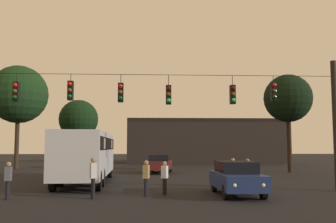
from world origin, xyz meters
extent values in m
plane|color=black|center=(0.00, 24.50, 0.00)|extent=(168.00, 168.00, 0.00)
cylinder|color=black|center=(9.50, 14.43, 3.29)|extent=(0.28, 0.28, 6.58)
cylinder|color=black|center=(0.00, 14.43, 5.77)|extent=(19.01, 0.02, 0.02)
cylinder|color=black|center=(-6.43, 14.43, 5.55)|extent=(0.03, 0.03, 0.41)
cube|color=black|center=(-6.43, 14.43, 4.87)|extent=(0.26, 0.32, 0.95)
sphere|color=red|center=(-6.43, 14.25, 5.17)|extent=(0.20, 0.20, 0.20)
sphere|color=#5B3D0C|center=(-6.43, 14.25, 4.87)|extent=(0.20, 0.20, 0.20)
sphere|color=#0C4219|center=(-6.43, 14.25, 4.57)|extent=(0.20, 0.20, 0.20)
cylinder|color=black|center=(-3.80, 14.43, 5.59)|extent=(0.03, 0.03, 0.35)
cube|color=black|center=(-3.80, 14.43, 4.94)|extent=(0.26, 0.32, 0.95)
sphere|color=red|center=(-3.80, 14.25, 5.24)|extent=(0.20, 0.20, 0.20)
sphere|color=#5B3D0C|center=(-3.80, 14.25, 4.94)|extent=(0.20, 0.20, 0.20)
sphere|color=#0C4219|center=(-3.80, 14.25, 4.64)|extent=(0.20, 0.20, 0.20)
cylinder|color=black|center=(-1.34, 14.43, 5.55)|extent=(0.03, 0.03, 0.43)
cube|color=black|center=(-1.34, 14.43, 4.86)|extent=(0.26, 0.32, 0.95)
sphere|color=red|center=(-1.34, 14.25, 5.16)|extent=(0.20, 0.20, 0.20)
sphere|color=#5B3D0C|center=(-1.34, 14.25, 4.86)|extent=(0.20, 0.20, 0.20)
sphere|color=#0C4219|center=(-1.34, 14.25, 4.56)|extent=(0.20, 0.20, 0.20)
cylinder|color=black|center=(1.04, 14.43, 5.50)|extent=(0.03, 0.03, 0.52)
cube|color=black|center=(1.04, 14.43, 4.76)|extent=(0.26, 0.32, 0.95)
sphere|color=#510A0A|center=(1.04, 14.25, 5.06)|extent=(0.20, 0.20, 0.20)
sphere|color=#5B3D0C|center=(1.04, 14.25, 4.76)|extent=(0.20, 0.20, 0.20)
sphere|color=#1EE04C|center=(1.04, 14.25, 4.46)|extent=(0.20, 0.20, 0.20)
cylinder|color=black|center=(4.27, 14.43, 5.52)|extent=(0.03, 0.03, 0.49)
cube|color=black|center=(4.27, 14.43, 4.80)|extent=(0.26, 0.32, 0.95)
sphere|color=#510A0A|center=(4.27, 14.25, 5.10)|extent=(0.20, 0.20, 0.20)
sphere|color=#5B3D0C|center=(4.27, 14.25, 4.80)|extent=(0.20, 0.20, 0.20)
sphere|color=#1EE04C|center=(4.27, 14.25, 4.50)|extent=(0.20, 0.20, 0.20)
cylinder|color=black|center=(6.36, 14.43, 5.60)|extent=(0.03, 0.03, 0.31)
cube|color=black|center=(6.36, 14.43, 4.97)|extent=(0.26, 0.32, 0.95)
sphere|color=red|center=(6.36, 14.25, 5.27)|extent=(0.20, 0.20, 0.20)
sphere|color=#5B3D0C|center=(6.36, 14.25, 4.97)|extent=(0.20, 0.20, 0.20)
sphere|color=#0C4219|center=(6.36, 14.25, 4.67)|extent=(0.20, 0.20, 0.20)
cube|color=#B7BCC6|center=(-3.68, 19.07, 1.75)|extent=(2.89, 11.08, 2.50)
cube|color=black|center=(-3.68, 19.07, 2.36)|extent=(2.90, 10.42, 0.70)
cylinder|color=black|center=(-4.93, 22.99, 0.50)|extent=(0.32, 1.01, 1.00)
cylinder|color=black|center=(-2.71, 23.07, 0.50)|extent=(0.32, 1.01, 1.00)
cylinder|color=black|center=(-4.71, 16.84, 0.50)|extent=(0.32, 1.01, 1.00)
cylinder|color=black|center=(-2.50, 16.91, 0.50)|extent=(0.32, 1.01, 1.00)
cylinder|color=black|center=(-4.64, 14.86, 0.50)|extent=(0.32, 1.01, 1.00)
cylinder|color=black|center=(-2.43, 14.93, 0.50)|extent=(0.32, 1.01, 1.00)
cube|color=beige|center=(-3.80, 22.37, 2.36)|extent=(2.59, 0.89, 0.56)
cube|color=beige|center=(-3.59, 16.32, 2.36)|extent=(2.59, 0.89, 0.56)
cube|color=navy|center=(4.05, 12.92, 0.66)|extent=(1.82, 4.31, 0.68)
cube|color=black|center=(4.05, 13.07, 1.26)|extent=(1.59, 2.33, 0.52)
cylinder|color=black|center=(4.85, 11.51, 0.32)|extent=(0.22, 0.64, 0.64)
cylinder|color=black|center=(3.27, 11.50, 0.32)|extent=(0.22, 0.64, 0.64)
cylinder|color=black|center=(4.84, 14.34, 0.32)|extent=(0.22, 0.64, 0.64)
cylinder|color=black|center=(3.26, 14.34, 0.32)|extent=(0.22, 0.64, 0.64)
sphere|color=white|center=(4.64, 10.82, 0.66)|extent=(0.18, 0.18, 0.18)
sphere|color=white|center=(3.49, 10.82, 0.66)|extent=(0.18, 0.18, 0.18)
cube|color=#511919|center=(0.96, 27.60, 0.66)|extent=(2.30, 4.48, 0.68)
cube|color=black|center=(0.94, 27.45, 1.26)|extent=(1.85, 2.49, 0.52)
cylinder|color=black|center=(0.34, 29.11, 0.32)|extent=(0.29, 0.66, 0.64)
cylinder|color=black|center=(1.91, 28.92, 0.32)|extent=(0.29, 0.66, 0.64)
cylinder|color=black|center=(0.00, 26.29, 0.32)|extent=(0.29, 0.66, 0.64)
cylinder|color=black|center=(1.57, 26.10, 0.32)|extent=(0.29, 0.66, 0.64)
sphere|color=white|center=(0.63, 29.76, 0.66)|extent=(0.18, 0.18, 0.18)
sphere|color=white|center=(1.78, 29.62, 0.66)|extent=(0.18, 0.18, 0.18)
cylinder|color=black|center=(4.56, 16.02, 0.39)|extent=(0.14, 0.14, 0.78)
cylinder|color=black|center=(4.56, 15.86, 0.39)|extent=(0.14, 0.14, 0.78)
cube|color=maroon|center=(4.56, 15.94, 1.07)|extent=(0.25, 0.37, 0.58)
sphere|color=#8C6B51|center=(4.56, 15.94, 1.47)|extent=(0.21, 0.21, 0.21)
cylinder|color=black|center=(0.83, 13.33, 0.38)|extent=(0.14, 0.14, 0.75)
cylinder|color=black|center=(0.78, 13.17, 0.38)|extent=(0.14, 0.14, 0.75)
cube|color=silver|center=(0.80, 13.25, 1.03)|extent=(0.34, 0.42, 0.56)
sphere|color=#8C6B51|center=(0.80, 13.25, 1.42)|extent=(0.20, 0.20, 0.20)
cylinder|color=black|center=(-5.78, 11.95, 0.38)|extent=(0.14, 0.14, 0.77)
cylinder|color=black|center=(-5.80, 12.11, 0.38)|extent=(0.14, 0.14, 0.77)
cube|color=#4C4C56|center=(-5.79, 12.03, 1.06)|extent=(0.29, 0.39, 0.58)
sphere|color=#8C6B51|center=(-5.79, 12.03, 1.45)|extent=(0.21, 0.21, 0.21)
cylinder|color=black|center=(-0.02, 12.88, 0.39)|extent=(0.14, 0.14, 0.78)
cylinder|color=black|center=(-0.06, 12.72, 0.39)|extent=(0.14, 0.14, 0.78)
cube|color=#997F4C|center=(-0.04, 12.80, 1.07)|extent=(0.31, 0.40, 0.59)
sphere|color=#8C6B51|center=(-0.04, 12.80, 1.47)|extent=(0.21, 0.21, 0.21)
cylinder|color=black|center=(-2.30, 12.16, 0.43)|extent=(0.14, 0.14, 0.86)
cylinder|color=black|center=(-2.25, 12.01, 0.43)|extent=(0.14, 0.14, 0.86)
cube|color=silver|center=(-2.28, 12.09, 1.18)|extent=(0.35, 0.42, 0.64)
sphere|color=#8C6B51|center=(-2.28, 12.09, 1.62)|extent=(0.23, 0.23, 0.23)
cylinder|color=black|center=(5.45, 16.47, 0.38)|extent=(0.14, 0.14, 0.75)
cylinder|color=black|center=(5.50, 16.32, 0.38)|extent=(0.14, 0.14, 0.75)
cube|color=black|center=(5.48, 16.40, 1.04)|extent=(0.34, 0.42, 0.57)
sphere|color=#8C6B51|center=(5.48, 16.40, 1.42)|extent=(0.20, 0.20, 0.20)
cube|color=black|center=(7.49, 48.64, 2.66)|extent=(20.53, 9.88, 5.32)
cube|color=black|center=(7.49, 48.64, 5.57)|extent=(20.53, 9.88, 0.50)
cylinder|color=black|center=(12.07, 27.77, 2.45)|extent=(0.38, 0.38, 4.91)
sphere|color=black|center=(12.07, 27.77, 6.36)|extent=(4.14, 4.14, 4.14)
cylinder|color=#2D2116|center=(-8.62, 42.55, 1.93)|extent=(0.45, 0.45, 3.85)
sphere|color=black|center=(-8.62, 42.55, 5.52)|extent=(4.78, 4.78, 4.78)
cylinder|color=#2D2116|center=(-13.03, 33.97, 2.68)|extent=(0.42, 0.42, 5.37)
sphere|color=black|center=(-13.03, 33.97, 7.39)|extent=(5.78, 5.78, 5.78)
camera|label=1|loc=(0.12, -4.28, 2.20)|focal=40.56mm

